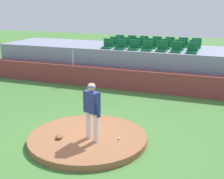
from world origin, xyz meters
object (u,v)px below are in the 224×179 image
at_px(stadium_chair_5, 176,49).
at_px(stadium_chair_16, 144,42).
at_px(stadium_chair_6, 192,50).
at_px(stadium_chair_14, 119,41).
at_px(stadium_chair_3, 147,48).
at_px(stadium_chair_13, 194,47).
at_px(stadium_chair_0, 108,45).
at_px(stadium_chair_18, 170,44).
at_px(fielding_glove, 59,137).
at_px(stadium_chair_8, 126,44).
at_px(stadium_chair_10, 152,45).
at_px(stadium_chair_12, 179,47).
at_px(stadium_chair_2, 134,47).
at_px(baseball, 119,139).
at_px(stadium_chair_20, 196,45).
at_px(pitcher, 92,107).
at_px(stadium_chair_4, 162,48).
at_px(stadium_chair_15, 132,42).
at_px(stadium_chair_17, 157,43).
at_px(stadium_chair_11, 166,46).
at_px(stadium_chair_19, 183,44).
at_px(stadium_chair_9, 139,45).
at_px(stadium_chair_1, 121,46).
at_px(stadium_chair_7, 114,43).

height_order(stadium_chair_5, stadium_chair_16, same).
distance_m(stadium_chair_6, stadium_chair_14, 4.61).
xyz_separation_m(stadium_chair_3, stadium_chair_13, (2.11, 0.92, 0.00)).
distance_m(stadium_chair_0, stadium_chair_18, 3.36).
relative_size(fielding_glove, stadium_chair_13, 0.60).
distance_m(stadium_chair_8, stadium_chair_10, 1.43).
height_order(stadium_chair_10, stadium_chair_18, same).
distance_m(stadium_chair_8, stadium_chair_12, 2.81).
bearing_deg(stadium_chair_16, stadium_chair_14, -0.31).
bearing_deg(stadium_chair_2, stadium_chair_14, -51.96).
bearing_deg(stadium_chair_2, stadium_chair_0, 1.13).
relative_size(baseball, stadium_chair_20, 0.15).
height_order(pitcher, stadium_chair_4, stadium_chair_4).
relative_size(stadium_chair_15, stadium_chair_17, 1.00).
xyz_separation_m(stadium_chair_11, stadium_chair_16, (-1.41, 0.91, 0.00)).
bearing_deg(stadium_chair_17, stadium_chair_3, 88.65).
xyz_separation_m(fielding_glove, stadium_chair_0, (-1.40, 7.40, 1.68)).
xyz_separation_m(stadium_chair_3, stadium_chair_11, (0.72, 0.91, 0.00)).
bearing_deg(stadium_chair_15, stadium_chair_19, -179.93).
bearing_deg(stadium_chair_13, stadium_chair_9, 0.60).
xyz_separation_m(stadium_chair_9, stadium_chair_15, (-0.71, 0.93, 0.00)).
bearing_deg(stadium_chair_3, stadium_chair_1, 0.96).
distance_m(stadium_chair_3, stadium_chair_16, 1.94).
height_order(stadium_chair_1, stadium_chair_11, same).
relative_size(pitcher, stadium_chair_3, 3.49).
height_order(fielding_glove, stadium_chair_20, stadium_chair_20).
distance_m(stadium_chair_6, stadium_chair_11, 1.68).
bearing_deg(baseball, stadium_chair_0, 114.21).
height_order(stadium_chair_0, stadium_chair_14, same).
xyz_separation_m(stadium_chair_0, stadium_chair_12, (3.49, 0.89, 0.00)).
xyz_separation_m(stadium_chair_10, stadium_chair_15, (-1.38, 0.92, 0.00)).
height_order(stadium_chair_4, stadium_chair_16, same).
distance_m(stadium_chair_1, stadium_chair_3, 1.37).
distance_m(stadium_chair_3, stadium_chair_4, 0.72).
relative_size(baseball, stadium_chair_13, 0.15).
bearing_deg(stadium_chair_6, baseball, 80.56).
xyz_separation_m(stadium_chair_0, stadium_chair_10, (2.10, 0.90, 0.00)).
relative_size(stadium_chair_16, stadium_chair_17, 1.00).
distance_m(stadium_chair_16, stadium_chair_18, 1.43).
height_order(stadium_chair_14, stadium_chair_17, same).
bearing_deg(stadium_chair_9, pitcher, 96.56).
bearing_deg(stadium_chair_17, stadium_chair_5, 127.25).
relative_size(stadium_chair_10, stadium_chair_13, 1.00).
xyz_separation_m(pitcher, stadium_chair_7, (-2.34, 8.00, 0.72)).
relative_size(stadium_chair_2, stadium_chair_6, 1.00).
bearing_deg(stadium_chair_20, stadium_chair_18, -0.46).
distance_m(stadium_chair_2, stadium_chair_15, 1.92).
xyz_separation_m(pitcher, stadium_chair_11, (0.46, 8.02, 0.72)).
bearing_deg(stadium_chair_5, fielding_glove, 74.29).
relative_size(stadium_chair_2, stadium_chair_13, 1.00).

